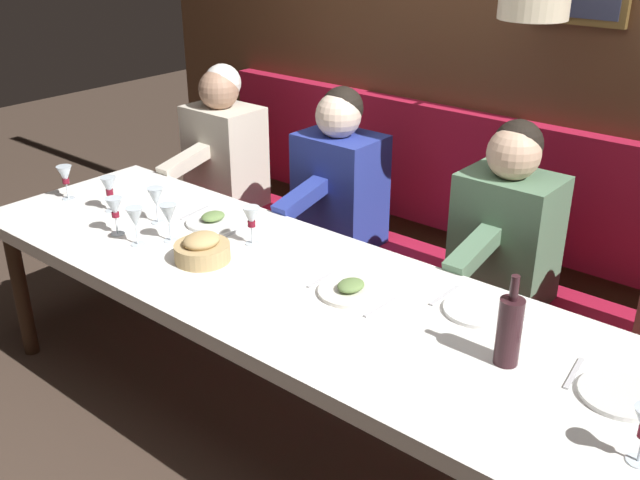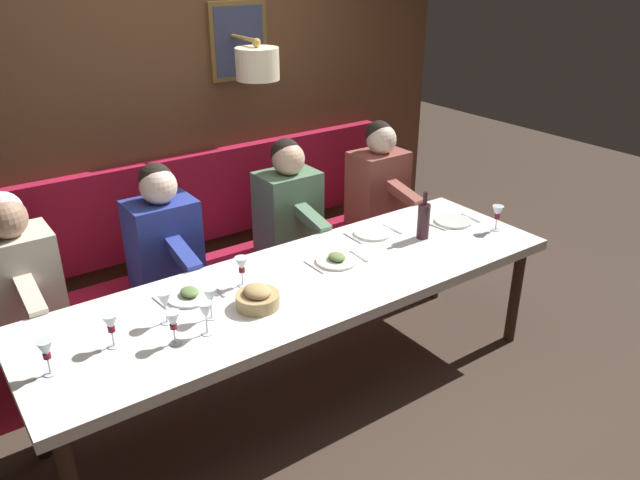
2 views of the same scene
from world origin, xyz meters
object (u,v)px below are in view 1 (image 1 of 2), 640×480
(wine_glass_3, at_px, (251,218))
(wine_glass_4, at_px, (169,215))
(wine_glass_0, at_px, (65,176))
(bread_bowl, at_px, (202,249))
(wine_glass_5, at_px, (109,187))
(dining_table, at_px, (285,292))
(wine_glass_7, at_px, (156,198))
(wine_glass_1, at_px, (115,209))
(wine_glass_6, at_px, (135,219))
(diner_middle, at_px, (339,173))
(diner_near, at_px, (507,220))
(wine_bottle, at_px, (509,330))
(diner_far, at_px, (223,141))

(wine_glass_3, distance_m, wine_glass_4, 0.34)
(wine_glass_0, bearing_deg, bread_bowl, -91.87)
(wine_glass_5, bearing_deg, dining_table, -88.98)
(wine_glass_7, height_order, bread_bowl, wine_glass_7)
(wine_glass_1, bearing_deg, bread_bowl, -82.38)
(dining_table, height_order, bread_bowl, bread_bowl)
(wine_glass_3, height_order, bread_bowl, wine_glass_3)
(wine_glass_5, relative_size, wine_glass_6, 1.00)
(diner_middle, xyz_separation_m, wine_glass_1, (-1.04, 0.38, 0.04))
(diner_near, height_order, wine_glass_6, diner_near)
(wine_glass_5, xyz_separation_m, wine_bottle, (0.04, -1.95, 0.00))
(wine_glass_5, xyz_separation_m, wine_glass_6, (-0.15, -0.39, 0.00))
(diner_middle, height_order, wine_glass_4, diner_middle)
(wine_glass_7, height_order, wine_bottle, wine_bottle)
(wine_glass_0, distance_m, wine_glass_4, 0.75)
(wine_glass_3, bearing_deg, diner_far, 52.19)
(diner_middle, height_order, wine_glass_7, diner_middle)
(diner_far, bearing_deg, wine_glass_4, -144.27)
(diner_near, xyz_separation_m, diner_middle, (0.00, 0.90, 0.00))
(wine_glass_4, bearing_deg, wine_glass_7, 65.46)
(diner_middle, height_order, wine_bottle, diner_middle)
(diner_near, relative_size, bread_bowl, 3.60)
(diner_far, bearing_deg, wine_glass_5, -166.79)
(wine_glass_3, bearing_deg, wine_glass_6, 130.81)
(wine_glass_0, distance_m, wine_glass_7, 0.56)
(wine_glass_0, distance_m, wine_glass_6, 0.68)
(wine_glass_5, distance_m, bread_bowl, 0.71)
(diner_near, xyz_separation_m, wine_glass_3, (-0.74, 0.77, 0.04))
(wine_glass_0, bearing_deg, diner_middle, -43.55)
(wine_glass_0, relative_size, wine_glass_4, 1.00)
(wine_glass_5, bearing_deg, bread_bowl, -96.09)
(diner_near, height_order, diner_far, same)
(wine_bottle, bearing_deg, wine_glass_3, 84.55)
(diner_middle, xyz_separation_m, wine_glass_7, (-0.85, 0.34, 0.04))
(diner_near, xyz_separation_m, bread_bowl, (-0.98, 0.81, -0.03))
(diner_far, height_order, wine_glass_0, diner_far)
(wine_glass_3, bearing_deg, dining_table, -114.53)
(diner_far, xyz_separation_m, wine_glass_3, (-0.74, -0.96, 0.04))
(diner_near, bearing_deg, wine_bottle, -153.20)
(wine_glass_0, distance_m, wine_bottle, 2.23)
(wine_glass_0, height_order, wine_glass_4, same)
(wine_glass_0, xyz_separation_m, wine_glass_7, (0.09, -0.56, 0.00))
(wine_glass_3, distance_m, wine_glass_5, 0.76)
(dining_table, relative_size, diner_middle, 3.78)
(dining_table, xyz_separation_m, wine_glass_5, (-0.02, 1.05, 0.17))
(dining_table, distance_m, wine_glass_3, 0.38)
(wine_glass_1, distance_m, wine_glass_7, 0.19)
(bread_bowl, bearing_deg, wine_glass_6, 103.27)
(dining_table, bearing_deg, diner_near, -27.62)
(diner_near, distance_m, diner_far, 1.72)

